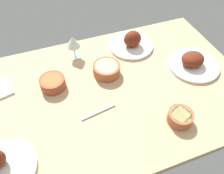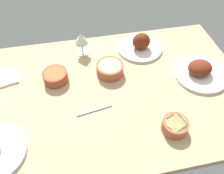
% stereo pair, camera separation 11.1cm
% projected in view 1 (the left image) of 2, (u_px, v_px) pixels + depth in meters
% --- Properties ---
extents(dining_table, '(1.40, 0.90, 0.04)m').
position_uv_depth(dining_table, '(112.00, 92.00, 1.14)').
color(dining_table, tan).
rests_on(dining_table, ground).
extents(plate_center_main, '(0.27, 0.27, 0.11)m').
position_uv_depth(plate_center_main, '(132.00, 43.00, 1.33)').
color(plate_center_main, silver).
rests_on(plate_center_main, dining_table).
extents(plate_near_viewer, '(0.25, 0.25, 0.11)m').
position_uv_depth(plate_near_viewer, '(1.00, 166.00, 0.84)').
color(plate_near_viewer, silver).
rests_on(plate_near_viewer, dining_table).
extents(plate_far_side, '(0.28, 0.28, 0.09)m').
position_uv_depth(plate_far_side, '(193.00, 62.00, 1.22)').
color(plate_far_side, silver).
rests_on(plate_far_side, dining_table).
extents(bowl_soup, '(0.13, 0.13, 0.06)m').
position_uv_depth(bowl_soup, '(53.00, 83.00, 1.12)').
color(bowl_soup, brown).
rests_on(bowl_soup, dining_table).
extents(bowl_potatoes, '(0.11, 0.11, 0.05)m').
position_uv_depth(bowl_potatoes, '(180.00, 117.00, 0.98)').
color(bowl_potatoes, '#A35133').
rests_on(bowl_potatoes, dining_table).
extents(bowl_pasta, '(0.14, 0.14, 0.06)m').
position_uv_depth(bowl_pasta, '(106.00, 69.00, 1.18)').
color(bowl_pasta, '#A35133').
rests_on(bowl_pasta, dining_table).
extents(wine_glass, '(0.08, 0.08, 0.14)m').
position_uv_depth(wine_glass, '(73.00, 43.00, 1.22)').
color(wine_glass, silver).
rests_on(wine_glass, dining_table).
extents(fork_loose, '(0.17, 0.04, 0.01)m').
position_uv_depth(fork_loose, '(99.00, 112.00, 1.03)').
color(fork_loose, silver).
rests_on(fork_loose, dining_table).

